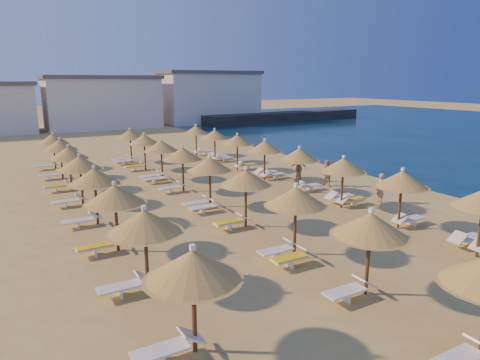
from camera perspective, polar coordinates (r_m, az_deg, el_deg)
ground at (r=21.32m, az=8.79°, el=-5.09°), size 220.00×220.00×0.00m
jetty at (r=72.08m, az=6.17°, el=8.39°), size 30.22×6.40×1.50m
hotel_blocks at (r=64.88m, az=-16.74°, el=10.02°), size 48.68×9.16×8.10m
parasol_row_east at (r=24.25m, az=10.59°, el=2.60°), size 2.47×36.09×2.84m
parasol_row_west at (r=20.96m, az=-1.83°, el=1.18°), size 2.47×36.09×2.84m
parasol_row_inland at (r=22.58m, az=-19.79°, el=1.27°), size 2.47×28.62×2.84m
loungers at (r=22.36m, az=-0.50°, el=-3.14°), size 14.99×34.19×0.66m
beachgoer_c at (r=28.86m, az=7.81°, el=1.53°), size 1.07×0.94×1.73m
beachgoer_b at (r=27.72m, az=11.56°, el=0.88°), size 0.86×0.98×1.70m
beachgoer_a at (r=24.75m, az=18.21°, el=-1.04°), size 0.50×0.67×1.66m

